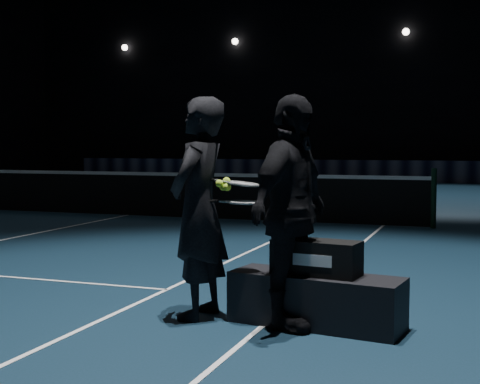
{
  "coord_description": "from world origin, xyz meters",
  "views": [
    {
      "loc": [
        7.17,
        -12.65,
        1.52
      ],
      "look_at": [
        5.26,
        -7.32,
        1.12
      ],
      "focal_mm": 50.0,
      "sensor_mm": 36.0,
      "label": 1
    }
  ],
  "objects_px": {
    "racket_lower": "(246,202)",
    "tennis_balls": "(225,185)",
    "racket_upper": "(243,184)",
    "racket_bag": "(316,257)",
    "player_a": "(199,208)",
    "player_bench": "(316,300)",
    "player_b": "(291,212)"
  },
  "relations": [
    {
      "from": "racket_lower",
      "to": "tennis_balls",
      "type": "distance_m",
      "value": 0.24
    },
    {
      "from": "racket_lower",
      "to": "racket_upper",
      "type": "distance_m",
      "value": 0.17
    },
    {
      "from": "racket_bag",
      "to": "player_a",
      "type": "height_order",
      "value": "player_a"
    },
    {
      "from": "racket_bag",
      "to": "racket_upper",
      "type": "height_order",
      "value": "racket_upper"
    },
    {
      "from": "player_bench",
      "to": "racket_bag",
      "type": "distance_m",
      "value": 0.36
    },
    {
      "from": "player_a",
      "to": "player_b",
      "type": "xyz_separation_m",
      "value": [
        0.85,
        -0.06,
        0.0
      ]
    },
    {
      "from": "player_a",
      "to": "racket_lower",
      "type": "xyz_separation_m",
      "value": [
        0.45,
        -0.03,
        0.06
      ]
    },
    {
      "from": "racket_lower",
      "to": "racket_bag",
      "type": "bearing_deg",
      "value": 13.36
    },
    {
      "from": "player_a",
      "to": "player_bench",
      "type": "bearing_deg",
      "value": 96.63
    },
    {
      "from": "tennis_balls",
      "to": "racket_bag",
      "type": "bearing_deg",
      "value": 5.96
    },
    {
      "from": "player_bench",
      "to": "racket_lower",
      "type": "bearing_deg",
      "value": -162.44
    },
    {
      "from": "player_a",
      "to": "racket_lower",
      "type": "height_order",
      "value": "player_a"
    },
    {
      "from": "tennis_balls",
      "to": "racket_upper",
      "type": "bearing_deg",
      "value": 9.81
    },
    {
      "from": "racket_bag",
      "to": "racket_lower",
      "type": "bearing_deg",
      "value": -162.44
    },
    {
      "from": "racket_bag",
      "to": "player_b",
      "type": "xyz_separation_m",
      "value": [
        -0.19,
        -0.13,
        0.39
      ]
    },
    {
      "from": "player_b",
      "to": "racket_upper",
      "type": "xyz_separation_m",
      "value": [
        -0.45,
        0.07,
        0.22
      ]
    },
    {
      "from": "racket_lower",
      "to": "tennis_balls",
      "type": "xyz_separation_m",
      "value": [
        -0.19,
        0.02,
        0.14
      ]
    },
    {
      "from": "player_bench",
      "to": "racket_bag",
      "type": "relative_size",
      "value": 2.0
    },
    {
      "from": "racket_lower",
      "to": "player_b",
      "type": "bearing_deg",
      "value": 0.0
    },
    {
      "from": "racket_upper",
      "to": "tennis_balls",
      "type": "distance_m",
      "value": 0.15
    },
    {
      "from": "player_bench",
      "to": "racket_lower",
      "type": "height_order",
      "value": "racket_lower"
    },
    {
      "from": "player_bench",
      "to": "player_b",
      "type": "height_order",
      "value": "player_b"
    },
    {
      "from": "racket_bag",
      "to": "racket_upper",
      "type": "bearing_deg",
      "value": -166.98
    },
    {
      "from": "player_bench",
      "to": "racket_lower",
      "type": "xyz_separation_m",
      "value": [
        -0.59,
        -0.1,
        0.82
      ]
    },
    {
      "from": "racket_upper",
      "to": "tennis_balls",
      "type": "height_order",
      "value": "racket_upper"
    },
    {
      "from": "player_a",
      "to": "player_b",
      "type": "bearing_deg",
      "value": 89.01
    },
    {
      "from": "player_a",
      "to": "racket_lower",
      "type": "relative_size",
      "value": 2.85
    },
    {
      "from": "racket_bag",
      "to": "player_b",
      "type": "relative_size",
      "value": 0.37
    },
    {
      "from": "racket_bag",
      "to": "tennis_balls",
      "type": "xyz_separation_m",
      "value": [
        -0.78,
        -0.08,
        0.59
      ]
    },
    {
      "from": "player_bench",
      "to": "racket_upper",
      "type": "bearing_deg",
      "value": -166.98
    },
    {
      "from": "racket_bag",
      "to": "player_a",
      "type": "distance_m",
      "value": 1.11
    },
    {
      "from": "player_bench",
      "to": "racket_lower",
      "type": "distance_m",
      "value": 1.01
    }
  ]
}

